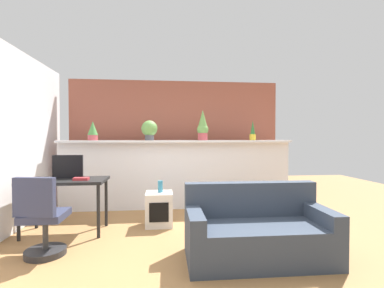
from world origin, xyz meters
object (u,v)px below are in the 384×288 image
(side_cube_shelf, at_px, (159,209))
(book_on_desk, at_px, (81,179))
(potted_plant_1, at_px, (149,129))
(potted_plant_3, at_px, (253,132))
(potted_plant_2, at_px, (203,126))
(tv_monitor, at_px, (68,167))
(potted_plant_0, at_px, (93,131))
(vase_on_shelf, at_px, (160,187))
(desk, at_px, (65,185))
(couch, at_px, (257,233))
(office_chair, at_px, (42,223))

(side_cube_shelf, relative_size, book_on_desk, 2.55)
(potted_plant_1, xyz_separation_m, book_on_desk, (-0.86, -1.25, -0.71))
(potted_plant_1, distance_m, potted_plant_3, 1.97)
(potted_plant_2, xyz_separation_m, tv_monitor, (-2.09, -1.08, -0.63))
(potted_plant_2, distance_m, potted_plant_3, 0.98)
(potted_plant_2, relative_size, book_on_desk, 2.92)
(potted_plant_2, bearing_deg, potted_plant_1, -179.38)
(potted_plant_0, distance_m, tv_monitor, 1.18)
(potted_plant_0, height_order, tv_monitor, potted_plant_0)
(potted_plant_1, distance_m, vase_on_shelf, 1.31)
(potted_plant_2, distance_m, desk, 2.55)
(potted_plant_3, bearing_deg, vase_on_shelf, -151.12)
(potted_plant_0, relative_size, potted_plant_1, 0.94)
(tv_monitor, distance_m, couch, 2.71)
(desk, relative_size, side_cube_shelf, 2.20)
(potted_plant_2, xyz_separation_m, side_cube_shelf, (-0.80, -0.96, -1.30))
(vase_on_shelf, bearing_deg, book_on_desk, -163.87)
(tv_monitor, bearing_deg, potted_plant_3, 19.74)
(vase_on_shelf, relative_size, couch, 0.11)
(tv_monitor, relative_size, vase_on_shelf, 2.36)
(tv_monitor, distance_m, book_on_desk, 0.33)
(desk, xyz_separation_m, tv_monitor, (0.01, 0.08, 0.25))
(side_cube_shelf, height_order, vase_on_shelf, vase_on_shelf)
(potted_plant_0, relative_size, office_chair, 0.38)
(book_on_desk, bearing_deg, couch, -24.06)
(desk, distance_m, book_on_desk, 0.28)
(potted_plant_2, height_order, potted_plant_3, potted_plant_2)
(potted_plant_0, height_order, potted_plant_2, potted_plant_2)
(potted_plant_1, height_order, side_cube_shelf, potted_plant_1)
(potted_plant_0, bearing_deg, tv_monitor, -94.87)
(potted_plant_2, height_order, desk, potted_plant_2)
(vase_on_shelf, bearing_deg, potted_plant_1, 102.53)
(potted_plant_0, bearing_deg, vase_on_shelf, -37.14)
(vase_on_shelf, xyz_separation_m, couch, (1.07, -1.27, -0.30))
(vase_on_shelf, relative_size, book_on_desk, 0.89)
(potted_plant_3, bearing_deg, couch, -107.11)
(tv_monitor, relative_size, office_chair, 0.46)
(potted_plant_0, bearing_deg, couch, -43.69)
(potted_plant_1, bearing_deg, potted_plant_3, 1.04)
(couch, bearing_deg, desk, 156.08)
(side_cube_shelf, bearing_deg, desk, -171.56)
(office_chair, bearing_deg, side_cube_shelf, 37.80)
(potted_plant_1, height_order, tv_monitor, potted_plant_1)
(office_chair, distance_m, vase_on_shelf, 1.65)
(potted_plant_1, xyz_separation_m, desk, (-1.10, -1.14, -0.82))
(potted_plant_3, xyz_separation_m, tv_monitor, (-3.07, -1.10, -0.53))
(vase_on_shelf, bearing_deg, tv_monitor, -174.39)
(couch, bearing_deg, potted_plant_2, 97.44)
(potted_plant_1, bearing_deg, potted_plant_0, -179.04)
(tv_monitor, height_order, side_cube_shelf, tv_monitor)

